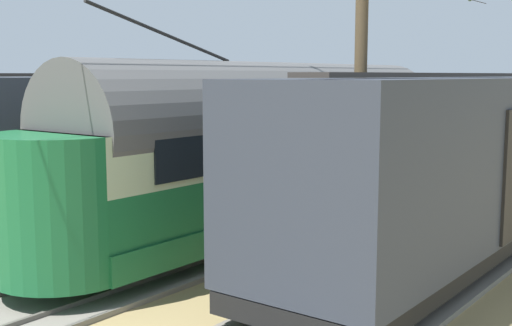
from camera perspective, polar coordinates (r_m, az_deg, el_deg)
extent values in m
plane|color=#937F51|center=(17.22, 2.05, -5.74)|extent=(220.00, 220.00, 0.00)
cube|color=slate|center=(15.12, 16.47, -7.77)|extent=(2.80, 80.00, 0.10)
cube|color=#59544C|center=(15.35, 13.97, -7.10)|extent=(0.07, 80.00, 0.08)
cube|color=#59544C|center=(14.87, 19.09, -7.78)|extent=(0.07, 80.00, 0.08)
cube|color=slate|center=(17.21, 2.05, -5.58)|extent=(2.80, 80.00, 0.10)
cube|color=#59544C|center=(17.60, 0.13, -4.98)|extent=(0.07, 80.00, 0.08)
cube|color=#59544C|center=(16.79, 4.06, -5.61)|extent=(0.07, 80.00, 0.08)
cube|color=slate|center=(20.13, -8.66, -3.71)|extent=(2.80, 80.00, 0.10)
cube|color=#59544C|center=(20.63, -10.05, -3.21)|extent=(0.07, 80.00, 0.08)
cube|color=#59544C|center=(19.62, -7.20, -3.72)|extent=(0.07, 80.00, 0.08)
cube|color=#382819|center=(48.01, 19.97, 2.57)|extent=(2.50, 0.24, 0.08)
cube|color=#382819|center=(47.39, 19.73, 2.52)|extent=(2.50, 0.24, 0.08)
cube|color=#382819|center=(46.77, 19.49, 2.46)|extent=(2.50, 0.24, 0.08)
cube|color=#382819|center=(46.15, 19.24, 2.41)|extent=(2.50, 0.24, 0.08)
cube|color=#382819|center=(45.54, 18.98, 2.36)|extent=(2.50, 0.24, 0.08)
cube|color=#196033|center=(17.01, 1.92, -3.48)|extent=(2.65, 13.30, 0.55)
cube|color=#196033|center=(16.89, 1.93, -0.98)|extent=(2.55, 13.30, 0.95)
cube|color=#B7C699|center=(16.76, 1.95, 2.40)|extent=(2.55, 13.30, 1.05)
cylinder|color=#4C4C4C|center=(16.72, 1.96, 4.19)|extent=(2.65, 13.03, 2.65)
cylinder|color=#196033|center=(22.52, 11.71, 1.68)|extent=(2.55, 2.55, 2.55)
cylinder|color=#196033|center=(12.16, -16.42, -3.50)|extent=(2.55, 2.55, 2.55)
cube|color=black|center=(23.46, 12.98, 4.36)|extent=(1.63, 0.08, 0.36)
cube|color=black|center=(23.52, 13.00, 3.60)|extent=(1.73, 0.06, 0.80)
cube|color=black|center=(16.05, 5.72, 2.13)|extent=(0.04, 11.17, 0.80)
cube|color=black|center=(17.54, -1.50, 2.64)|extent=(0.04, 11.17, 0.80)
cylinder|color=silver|center=(23.68, 13.02, 1.32)|extent=(0.24, 0.06, 0.24)
cube|color=gray|center=(23.74, 12.89, -0.91)|extent=(1.94, 0.12, 0.20)
cylinder|color=black|center=(13.67, -7.89, 11.00)|extent=(0.07, 3.99, 1.06)
cylinder|color=black|center=(20.27, 10.58, -2.21)|extent=(0.10, 0.76, 0.76)
cylinder|color=black|center=(20.95, 7.07, -1.82)|extent=(0.10, 0.76, 0.76)
cylinder|color=black|center=(13.39, -6.22, -7.23)|extent=(0.10, 0.76, 0.76)
cylinder|color=black|center=(14.39, -10.39, -6.26)|extent=(0.10, 0.76, 0.76)
cube|color=#2D333D|center=(14.44, 16.43, 0.74)|extent=(2.90, 12.29, 3.20)
cube|color=#332D28|center=(14.35, 16.69, 7.34)|extent=(0.70, 11.06, 0.08)
cube|color=black|center=(14.76, 16.17, -6.21)|extent=(2.70, 12.29, 0.36)
cylinder|color=black|center=(18.95, 18.88, -3.06)|extent=(0.10, 0.84, 0.84)
cylinder|color=black|center=(10.66, 11.29, -11.04)|extent=(0.10, 0.84, 0.84)
cylinder|color=black|center=(11.33, 4.67, -9.79)|extent=(0.10, 0.84, 0.84)
cube|color=#2D333D|center=(18.95, -11.59, 2.48)|extent=(2.90, 11.90, 3.20)
cube|color=#332D28|center=(18.88, -11.73, 7.50)|extent=(0.70, 10.71, 0.08)
cube|color=black|center=(19.19, -11.45, -2.88)|extent=(2.70, 11.90, 0.36)
cube|color=black|center=(20.11, -14.35, 1.95)|extent=(0.06, 2.20, 2.56)
cylinder|color=black|center=(16.19, -20.93, -4.95)|extent=(0.10, 0.84, 0.84)
cylinder|color=black|center=(22.57, -4.70, -1.00)|extent=(0.10, 0.84, 0.84)
cylinder|color=black|center=(21.65, -1.88, -1.35)|extent=(0.10, 0.84, 0.84)
cylinder|color=#4C3D28|center=(14.70, 9.05, 6.80)|extent=(0.28, 0.28, 7.59)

